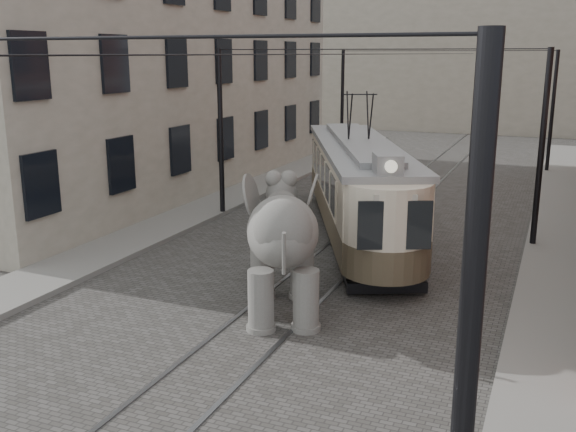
% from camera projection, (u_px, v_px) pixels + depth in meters
% --- Properties ---
extents(ground, '(120.00, 120.00, 0.00)m').
position_uv_depth(ground, '(304.00, 288.00, 16.65)').
color(ground, '#494643').
extents(tram_rails, '(1.54, 80.00, 0.02)m').
position_uv_depth(tram_rails, '(304.00, 287.00, 16.65)').
color(tram_rails, slate).
rests_on(tram_rails, ground).
extents(sidewalk_right, '(2.00, 60.00, 0.15)m').
position_uv_depth(sidewalk_right, '(557.00, 321.00, 14.38)').
color(sidewalk_right, slate).
rests_on(sidewalk_right, ground).
extents(sidewalk_left, '(2.00, 60.00, 0.15)m').
position_uv_depth(sidewalk_left, '(98.00, 255.00, 19.07)').
color(sidewalk_left, slate).
rests_on(sidewalk_left, ground).
extents(stucco_building, '(7.00, 24.00, 10.00)m').
position_uv_depth(stucco_building, '(155.00, 73.00, 28.51)').
color(stucco_building, gray).
rests_on(stucco_building, ground).
extents(distant_block, '(28.00, 10.00, 14.00)m').
position_uv_depth(distant_block, '(492.00, 38.00, 50.73)').
color(distant_block, gray).
rests_on(distant_block, ground).
extents(catenary, '(11.00, 30.20, 6.00)m').
position_uv_depth(catenary, '(357.00, 146.00, 20.47)').
color(catenary, black).
rests_on(catenary, ground).
extents(tram, '(7.01, 11.57, 4.61)m').
position_uv_depth(tram, '(358.00, 165.00, 21.03)').
color(tram, beige).
rests_on(tram, ground).
extents(elephant, '(4.51, 5.63, 3.03)m').
position_uv_depth(elephant, '(283.00, 250.00, 14.67)').
color(elephant, '#5C5B56').
rests_on(elephant, ground).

